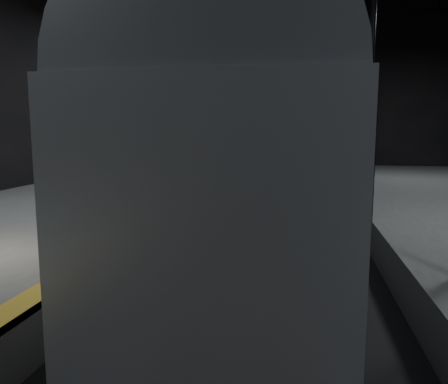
# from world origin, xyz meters

# --- Properties ---
(ground) EXTENTS (44.00, 44.00, 0.00)m
(ground) POSITION_xyz_m (0.00, 0.00, 0.00)
(ground) COLOR black
(ground) RESTS_ON ground
(platform_left) EXTENTS (9.00, 43.80, 1.00)m
(platform_left) POSITION_xyz_m (-7.50, 0.00, 0.50)
(platform_left) COLOR #4F4F4D
(platform_left) RESTS_ON ground
(tactile_strip) EXTENTS (0.50, 43.80, 0.01)m
(tactile_strip) POSITION_xyz_m (-3.25, 0.00, 1.00)
(tactile_strip) COLOR olive
(tactile_strip) RESTS_ON platform_left
(track) EXTENTS (2.40, 43.00, 0.24)m
(track) POSITION_xyz_m (0.00, 0.00, 0.07)
(track) COLOR #3F3328
(track) RESTS_ON ground
(train) EXTENTS (3.07, 20.50, 5.48)m
(train) POSITION_xyz_m (-0.00, 1.72, 3.06)
(train) COLOR #ABADB4
(train) RESTS_ON ground
(woman) EXTENTS (0.61, 0.42, 1.63)m
(woman) POSITION_xyz_m (-5.49, -1.18, 1.81)
(woman) COLOR #94835A
(woman) RESTS_ON platform_left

